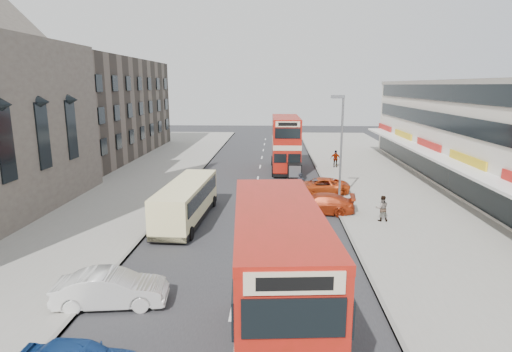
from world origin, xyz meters
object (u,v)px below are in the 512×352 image
(car_right_a, at_px, (320,204))
(bus_main, at_px, (278,290))
(car_left_front, at_px, (111,289))
(street_lamp, at_px, (340,140))
(pedestrian_near, at_px, (382,208))
(coach, at_px, (187,200))
(cyclist, at_px, (300,191))
(bus_second, at_px, (286,143))
(car_right_b, at_px, (319,186))
(pedestrian_far, at_px, (335,159))

(car_right_a, bearing_deg, bus_main, -3.41)
(car_left_front, bearing_deg, bus_main, -124.96)
(street_lamp, distance_m, pedestrian_near, 6.51)
(pedestrian_near, bearing_deg, car_right_a, -25.98)
(coach, xyz_separation_m, car_left_front, (-0.81, -10.97, -0.68))
(cyclist, bearing_deg, pedestrian_near, -44.88)
(bus_second, xyz_separation_m, car_left_front, (-7.69, -28.08, -2.14))
(street_lamp, bearing_deg, cyclist, 171.35)
(car_right_b, relative_size, pedestrian_far, 2.64)
(bus_second, height_order, coach, bus_second)
(car_right_b, xyz_separation_m, pedestrian_far, (2.82, 11.06, 0.39))
(car_right_b, bearing_deg, car_right_a, -7.57)
(bus_second, distance_m, car_right_a, 15.28)
(car_left_front, bearing_deg, pedestrian_far, -31.36)
(pedestrian_far, bearing_deg, cyclist, -101.74)
(bus_second, bearing_deg, car_right_b, 103.97)
(street_lamp, height_order, pedestrian_far, street_lamp)
(pedestrian_near, xyz_separation_m, pedestrian_far, (-0.48, 18.34, 0.05))
(coach, relative_size, cyclist, 4.20)
(car_right_a, bearing_deg, car_left_front, -29.76)
(coach, xyz_separation_m, cyclist, (7.79, 5.46, -0.68))
(bus_main, bearing_deg, cyclist, -99.91)
(bus_main, height_order, bus_second, bus_second)
(bus_second, height_order, cyclist, bus_second)
(car_left_front, relative_size, car_right_b, 0.93)
(car_right_b, distance_m, pedestrian_near, 8.00)
(bus_main, height_order, car_left_front, bus_main)
(street_lamp, bearing_deg, pedestrian_far, 83.12)
(car_left_front, height_order, pedestrian_near, pedestrian_near)
(bus_main, bearing_deg, pedestrian_far, -105.48)
(car_right_b, bearing_deg, car_left_front, -31.16)
(bus_main, distance_m, car_left_front, 7.83)
(bus_second, height_order, car_right_b, bus_second)
(coach, relative_size, car_right_a, 1.89)
(car_right_b, height_order, cyclist, cyclist)
(car_right_a, relative_size, pedestrian_near, 2.82)
(bus_main, relative_size, pedestrian_far, 5.09)
(cyclist, bearing_deg, street_lamp, -6.71)
(pedestrian_far, bearing_deg, pedestrian_near, -81.19)
(pedestrian_far, bearing_deg, car_left_front, -106.67)
(car_right_b, bearing_deg, bus_main, -11.18)
(bus_main, distance_m, car_right_a, 17.00)
(car_right_b, bearing_deg, pedestrian_far, 163.73)
(coach, relative_size, pedestrian_near, 5.33)
(street_lamp, height_order, pedestrian_near, street_lamp)
(bus_second, relative_size, cyclist, 4.56)
(bus_second, distance_m, car_left_front, 29.19)
(car_right_a, bearing_deg, car_right_b, -178.66)
(bus_second, relative_size, car_left_front, 2.22)
(coach, bearing_deg, street_lamp, 28.01)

